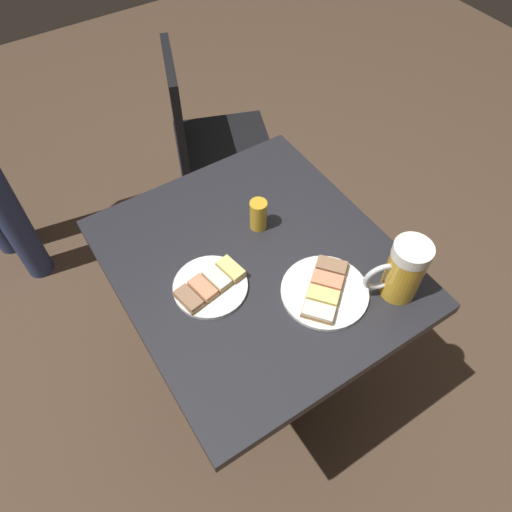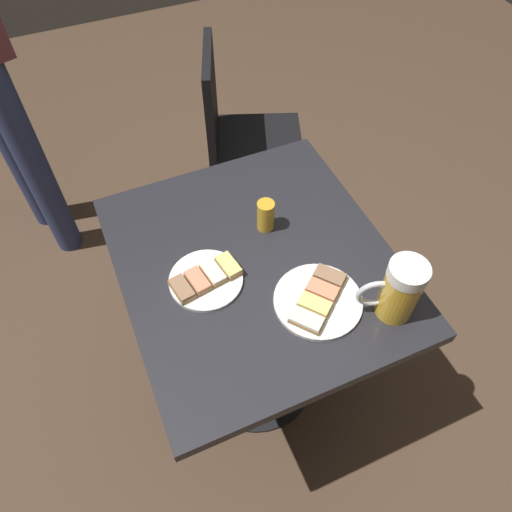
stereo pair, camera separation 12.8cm
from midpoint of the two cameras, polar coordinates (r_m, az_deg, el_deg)
ground_plane at (r=1.95m, az=-1.93°, el=-14.00°), size 6.00×6.00×0.00m
cafe_table at (r=1.43m, az=-2.56°, el=-4.63°), size 0.71×0.79×0.75m
plate_near at (r=1.25m, az=-8.33°, el=-3.60°), size 0.19×0.19×0.03m
plate_far at (r=1.23m, az=5.15°, el=-4.26°), size 0.22×0.22×0.03m
beer_mug at (r=1.20m, az=14.03°, el=-1.85°), size 0.15×0.09×0.18m
beer_glass_small at (r=1.34m, az=-2.46°, el=4.69°), size 0.05×0.05×0.09m
cafe_chair at (r=2.02m, az=-7.57°, el=13.28°), size 0.49×0.49×0.88m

